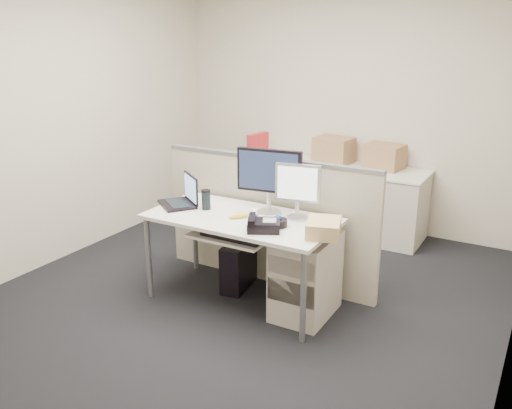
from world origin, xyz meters
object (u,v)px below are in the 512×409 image
Objects in this scene: desk at (241,225)px; laptop at (176,191)px; desk_phone at (264,226)px; monitor_main at (269,182)px.

laptop is (-0.62, -0.02, 0.19)m from desk.
desk is at bearing 38.10° from laptop.
desk is 6.34× the size of desk_phone.
desk is 4.43× the size of laptop.
desk_phone is (0.15, -0.36, -0.23)m from monitor_main.
monitor_main is 0.45m from desk_phone.
monitor_main is at bearing 50.81° from laptop.
monitor_main is 1.56× the size of laptop.
desk_phone reaches higher than desk.
laptop is 1.43× the size of desk_phone.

